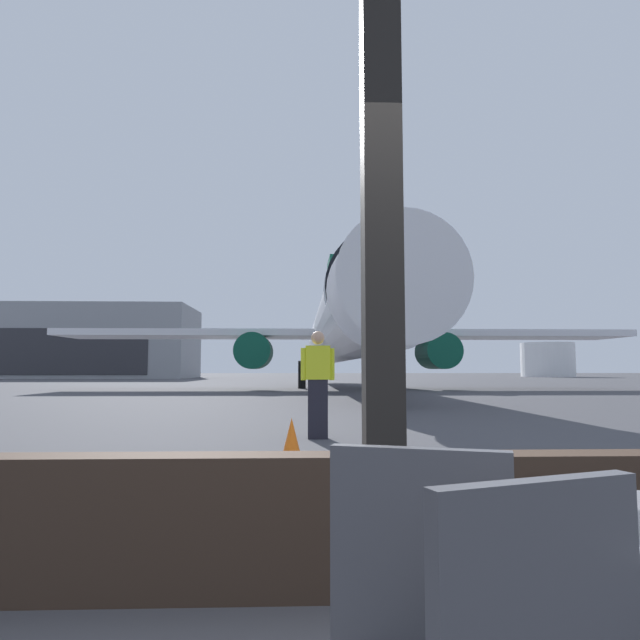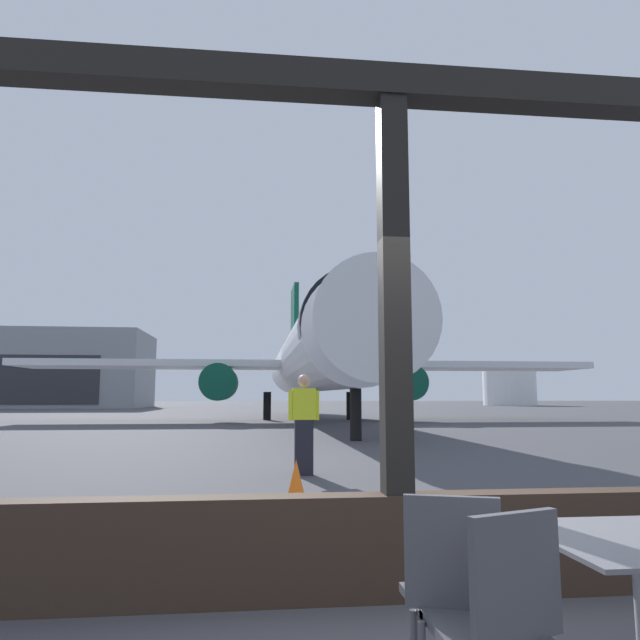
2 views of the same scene
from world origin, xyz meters
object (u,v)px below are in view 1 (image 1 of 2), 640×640
at_px(cafe_chair_aisle_right, 426,609).
at_px(distant_hangar, 92,343).
at_px(airplane, 346,328).
at_px(traffic_cone, 292,451).
at_px(fuel_storage_tank, 548,360).
at_px(ground_crew_worker, 318,383).

distance_m(cafe_chair_aisle_right, distant_hangar, 74.65).
distance_m(cafe_chair_aisle_right, airplane, 29.10).
xyz_separation_m(traffic_cone, fuel_storage_tank, (36.17, 74.47, 2.17)).
xyz_separation_m(airplane, traffic_cone, (-2.61, -24.53, -3.05)).
distance_m(traffic_cone, distant_hangar, 70.48).
xyz_separation_m(cafe_chair_aisle_right, ground_crew_worker, (-0.00, 7.78, 0.34)).
height_order(ground_crew_worker, fuel_storage_tank, fuel_storage_tank).
height_order(traffic_cone, distant_hangar, distant_hangar).
bearing_deg(airplane, fuel_storage_tank, 56.11).
height_order(ground_crew_worker, distant_hangar, distant_hangar).
distance_m(distant_hangar, fuel_storage_tank, 62.85).
distance_m(airplane, distant_hangar, 49.88).
bearing_deg(ground_crew_worker, airplane, 83.95).
xyz_separation_m(cafe_chair_aisle_right, fuel_storage_tank, (35.79, 78.82, 1.90)).
bearing_deg(cafe_chair_aisle_right, distant_hangar, 110.71).
relative_size(cafe_chair_aisle_right, traffic_cone, 1.50).
bearing_deg(ground_crew_worker, traffic_cone, -96.21).
distance_m(airplane, ground_crew_worker, 21.35).
bearing_deg(fuel_storage_tank, distant_hangar, -171.67).
bearing_deg(distant_hangar, airplane, -55.00).
bearing_deg(fuel_storage_tank, cafe_chair_aisle_right, -114.42).
height_order(cafe_chair_aisle_right, distant_hangar, distant_hangar).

